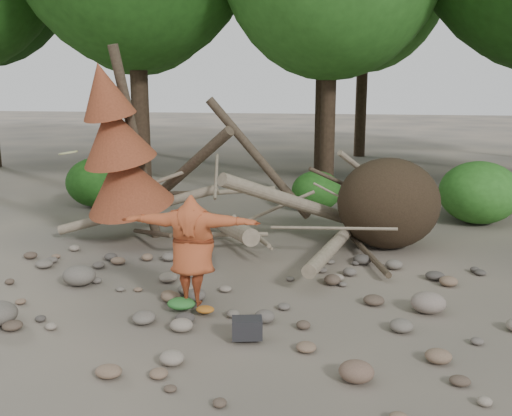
# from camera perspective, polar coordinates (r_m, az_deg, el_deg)

# --- Properties ---
(ground) EXTENTS (120.00, 120.00, 0.00)m
(ground) POSITION_cam_1_polar(r_m,az_deg,el_deg) (9.00, -2.89, -10.73)
(ground) COLOR #514C44
(ground) RESTS_ON ground
(deadfall_pile) EXTENTS (8.55, 5.24, 3.30)m
(deadfall_pile) POSITION_cam_1_polar(r_m,az_deg,el_deg) (12.57, 10.46, 0.32)
(deadfall_pile) COLOR #332619
(deadfall_pile) RESTS_ON ground
(dead_conifer) EXTENTS (2.06, 2.16, 4.35)m
(dead_conifer) POSITION_cam_1_polar(r_m,az_deg,el_deg) (12.56, -13.53, 5.54)
(dead_conifer) COLOR #4C3F30
(dead_conifer) RESTS_ON ground
(bush_left) EXTENTS (1.80, 1.80, 1.44)m
(bush_left) POSITION_cam_1_polar(r_m,az_deg,el_deg) (17.19, -15.55, 2.51)
(bush_left) COLOR #1E5115
(bush_left) RESTS_ON ground
(bush_mid) EXTENTS (1.40, 1.40, 1.12)m
(bush_mid) POSITION_cam_1_polar(r_m,az_deg,el_deg) (16.18, 6.05, 1.73)
(bush_mid) COLOR #28671D
(bush_mid) RESTS_ON ground
(bush_right) EXTENTS (2.00, 2.00, 1.60)m
(bush_right) POSITION_cam_1_polar(r_m,az_deg,el_deg) (15.62, 21.40, 1.45)
(bush_right) COLOR #337A25
(bush_right) RESTS_ON ground
(frisbee_thrower) EXTENTS (3.35, 0.65, 2.41)m
(frisbee_thrower) POSITION_cam_1_polar(r_m,az_deg,el_deg) (9.01, -6.41, -4.21)
(frisbee_thrower) COLOR #AA4926
(frisbee_thrower) RESTS_ON ground
(backpack) EXTENTS (0.47, 0.36, 0.28)m
(backpack) POSITION_cam_1_polar(r_m,az_deg,el_deg) (8.13, -0.90, -12.29)
(backpack) COLOR black
(backpack) RESTS_ON ground
(cloth_green) EXTENTS (0.45, 0.37, 0.17)m
(cloth_green) POSITION_cam_1_polar(r_m,az_deg,el_deg) (9.20, -7.47, -9.74)
(cloth_green) COLOR #2D702C
(cloth_green) RESTS_ON ground
(cloth_orange) EXTENTS (0.29, 0.23, 0.10)m
(cloth_orange) POSITION_cam_1_polar(r_m,az_deg,el_deg) (9.02, -5.10, -10.37)
(cloth_orange) COLOR #A85F1C
(cloth_orange) RESTS_ON ground
(boulder_front_right) EXTENTS (0.43, 0.39, 0.26)m
(boulder_front_right) POSITION_cam_1_polar(r_m,az_deg,el_deg) (7.26, 10.01, -15.80)
(boulder_front_right) COLOR brown
(boulder_front_right) RESTS_ON ground
(boulder_mid_right) EXTENTS (0.55, 0.49, 0.33)m
(boulder_mid_right) POSITION_cam_1_polar(r_m,az_deg,el_deg) (9.46, 16.84, -9.04)
(boulder_mid_right) COLOR gray
(boulder_mid_right) RESTS_ON ground
(boulder_mid_left) EXTENTS (0.59, 0.53, 0.36)m
(boulder_mid_left) POSITION_cam_1_polar(r_m,az_deg,el_deg) (10.70, -17.26, -6.46)
(boulder_mid_left) COLOR #666056
(boulder_mid_left) RESTS_ON ground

